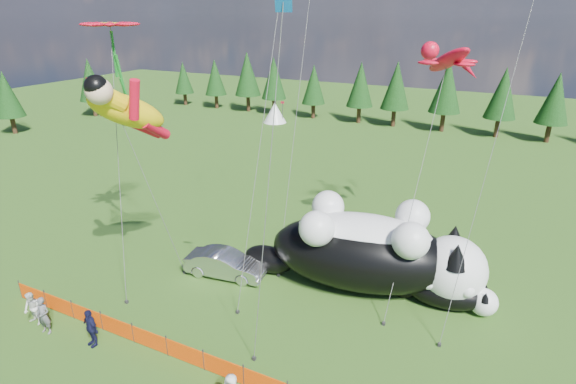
% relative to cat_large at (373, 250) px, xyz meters
% --- Properties ---
extents(ground, '(160.00, 160.00, 0.00)m').
position_rel_cat_large_xyz_m(ground, '(-5.62, -6.34, -2.33)').
color(ground, '#14370A').
rests_on(ground, ground).
extents(safety_fence, '(22.06, 0.06, 1.10)m').
position_rel_cat_large_xyz_m(safety_fence, '(-5.62, -9.34, -1.82)').
color(safety_fence, '#262626').
rests_on(safety_fence, ground).
extents(tree_line, '(90.00, 4.00, 8.00)m').
position_rel_cat_large_xyz_m(tree_line, '(-5.62, 38.66, 1.67)').
color(tree_line, black).
rests_on(tree_line, ground).
extents(festival_tents, '(50.00, 3.20, 2.80)m').
position_rel_cat_large_xyz_m(festival_tents, '(5.38, 33.66, -0.93)').
color(festival_tents, white).
rests_on(festival_tents, ground).
extents(cat_large, '(13.50, 6.41, 4.90)m').
position_rel_cat_large_xyz_m(cat_large, '(0.00, 0.00, 0.00)').
color(cat_large, black).
rests_on(cat_large, ground).
extents(cat_small, '(5.36, 2.16, 1.94)m').
position_rel_cat_large_xyz_m(cat_small, '(4.22, -0.01, -1.41)').
color(cat_small, black).
rests_on(cat_small, ground).
extents(car, '(4.90, 2.29, 1.55)m').
position_rel_cat_large_xyz_m(car, '(-7.95, -2.59, -1.55)').
color(car, '#BABABF').
rests_on(car, ground).
extents(spectator_a, '(0.76, 0.56, 1.93)m').
position_rel_cat_large_xyz_m(spectator_a, '(-12.93, -10.65, -1.36)').
color(spectator_a, '#5C5C61').
rests_on(spectator_a, ground).
extents(spectator_b, '(0.88, 0.55, 1.76)m').
position_rel_cat_large_xyz_m(spectator_b, '(-14.01, -10.46, -1.45)').
color(spectator_b, silver).
rests_on(spectator_b, ground).
extents(spectator_c, '(1.22, 0.80, 1.91)m').
position_rel_cat_large_xyz_m(spectator_c, '(-10.21, -10.28, -1.37)').
color(spectator_c, '#131435').
rests_on(spectator_c, ground).
extents(superhero_kite, '(5.33, 5.62, 12.30)m').
position_rel_cat_large_xyz_m(superhero_kite, '(-10.76, -5.77, 7.73)').
color(superhero_kite, yellow).
rests_on(superhero_kite, ground).
extents(gecko_kite, '(5.79, 11.41, 14.28)m').
position_rel_cat_large_xyz_m(gecko_kite, '(2.04, 5.00, 9.65)').
color(gecko_kite, red).
rests_on(gecko_kite, ground).
extents(flower_kite, '(3.85, 5.27, 14.24)m').
position_rel_cat_large_xyz_m(flower_kite, '(-13.20, -3.80, 11.33)').
color(flower_kite, red).
rests_on(flower_kite, ground).
extents(diamond_kite_c, '(2.08, 0.51, 15.46)m').
position_rel_cat_large_xyz_m(diamond_kite_c, '(-1.58, -7.80, 11.67)').
color(diamond_kite_c, blue).
rests_on(diamond_kite_c, ground).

